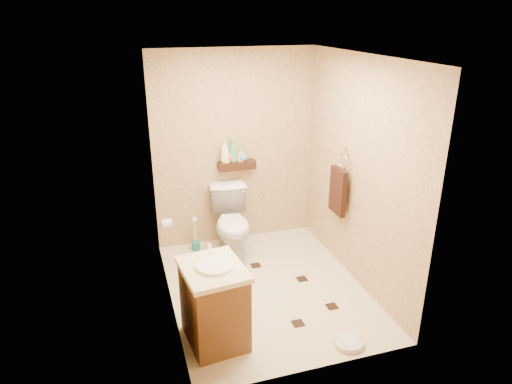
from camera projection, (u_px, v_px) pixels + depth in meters
name	position (u px, v px, depth m)	size (l,w,h in m)	color
ground	(266.00, 288.00, 4.90)	(2.50, 2.50, 0.00)	beige
wall_back	(235.00, 149.00, 5.57)	(2.00, 0.04, 2.40)	tan
wall_front	(321.00, 240.00, 3.35)	(2.00, 0.04, 2.40)	tan
wall_left	(164.00, 195.00, 4.18)	(0.04, 2.50, 2.40)	tan
wall_right	(358.00, 174.00, 4.73)	(0.04, 2.50, 2.40)	tan
ceiling	(269.00, 56.00, 4.02)	(2.00, 2.50, 0.02)	white
wall_shelf	(237.00, 165.00, 5.56)	(0.46, 0.14, 0.10)	#331B0E
floor_accents	(269.00, 291.00, 4.83)	(1.24, 1.25, 0.01)	black
toilet	(232.00, 224.00, 5.45)	(0.46, 0.80, 0.81)	white
vanity	(214.00, 303.00, 3.99)	(0.57, 0.67, 0.87)	brown
bathroom_scale	(349.00, 342.00, 4.05)	(0.33, 0.33, 0.05)	silver
toilet_brush	(195.00, 238.00, 5.63)	(0.10, 0.10, 0.45)	#1B6F6B
towel_ring	(338.00, 189.00, 5.02)	(0.12, 0.30, 0.76)	silver
toilet_paper	(167.00, 224.00, 5.00)	(0.12, 0.11, 0.12)	silver
bottle_a	(225.00, 152.00, 5.46)	(0.10, 0.10, 0.27)	white
bottle_b	(228.00, 156.00, 5.48)	(0.07, 0.08, 0.17)	yellow
bottle_c	(231.00, 157.00, 5.50)	(0.11, 0.11, 0.14)	#E6431B
bottle_d	(233.00, 151.00, 5.48)	(0.11, 0.11, 0.28)	green
bottle_e	(241.00, 155.00, 5.53)	(0.07, 0.07, 0.16)	#EC994E
bottle_f	(243.00, 155.00, 5.54)	(0.12, 0.12, 0.15)	#5597D4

